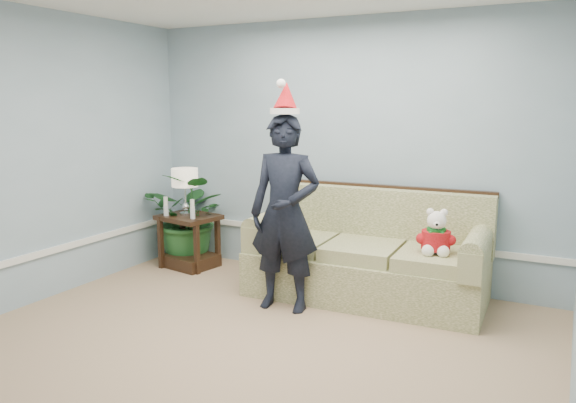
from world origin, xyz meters
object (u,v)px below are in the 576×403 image
at_px(man, 285,213).
at_px(teddy_bear, 436,237).
at_px(table_lamp, 185,179).
at_px(side_table, 190,247).
at_px(sofa, 367,259).
at_px(houseplant, 190,217).

bearing_deg(man, teddy_bear, 14.99).
distance_m(table_lamp, man, 1.74).
relative_size(side_table, teddy_bear, 1.72).
distance_m(sofa, side_table, 2.13).
relative_size(man, teddy_bear, 4.32).
xyz_separation_m(side_table, man, (1.57, -0.66, 0.65)).
height_order(sofa, table_lamp, table_lamp).
relative_size(houseplant, man, 0.61).
height_order(man, teddy_bear, man).
bearing_deg(man, sofa, 42.92).
bearing_deg(sofa, man, -132.36).
bearing_deg(side_table, teddy_bear, -3.33).
bearing_deg(sofa, teddy_bear, -15.57).
height_order(sofa, man, man).
bearing_deg(teddy_bear, houseplant, 160.54).
bearing_deg(teddy_bear, side_table, 163.42).
height_order(houseplant, man, man).
height_order(side_table, table_lamp, table_lamp).
height_order(table_lamp, man, man).
distance_m(houseplant, man, 1.88).
xyz_separation_m(sofa, houseplant, (-2.21, 0.15, 0.17)).
xyz_separation_m(sofa, man, (-0.55, -0.65, 0.51)).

